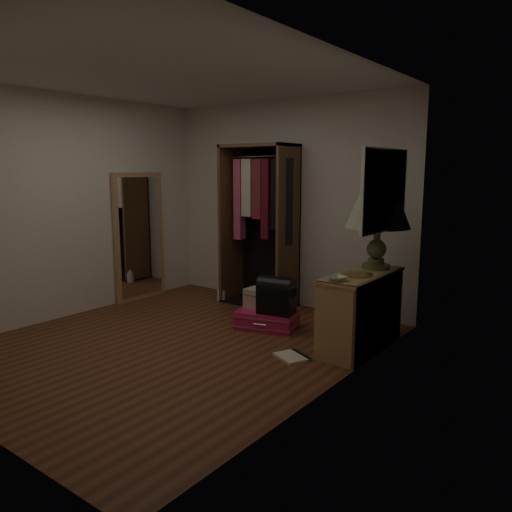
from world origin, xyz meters
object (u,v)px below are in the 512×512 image
object	(u,v)px
pink_suitcase	(267,319)
black_bag	(276,294)
floor_mirror	(139,237)
table_lamp	(378,210)
white_jug	(221,295)
console_bookshelf	(362,308)
train_case	(260,298)
open_wardrobe	(262,212)

from	to	relation	value
pink_suitcase	black_bag	world-z (taller)	black_bag
black_bag	floor_mirror	bearing A→B (deg)	167.56
pink_suitcase	table_lamp	distance (m)	1.70
floor_mirror	table_lamp	size ratio (longest dim) A/B	2.06
white_jug	floor_mirror	bearing A→B (deg)	-150.71
white_jug	console_bookshelf	bearing A→B (deg)	-12.41
table_lamp	train_case	bearing A→B (deg)	-166.13
pink_suitcase	black_bag	size ratio (longest dim) A/B	1.81
console_bookshelf	floor_mirror	xyz separation A→B (m)	(-3.24, -0.05, 0.46)
train_case	white_jug	xyz separation A→B (m)	(-1.04, 0.53, -0.23)
console_bookshelf	floor_mirror	size ratio (longest dim) A/B	0.66
console_bookshelf	train_case	bearing A→B (deg)	-178.29
console_bookshelf	floor_mirror	bearing A→B (deg)	-179.17
floor_mirror	train_case	size ratio (longest dim) A/B	5.18
white_jug	pink_suitcase	bearing A→B (deg)	-25.78
pink_suitcase	black_bag	bearing A→B (deg)	-31.79
floor_mirror	white_jug	distance (m)	1.36
pink_suitcase	table_lamp	bearing A→B (deg)	-0.48
black_bag	table_lamp	distance (m)	1.39
black_bag	table_lamp	xyz separation A→B (m)	(0.96, 0.37, 0.93)
console_bookshelf	train_case	size ratio (longest dim) A/B	3.41
console_bookshelf	open_wardrobe	world-z (taller)	open_wardrobe
train_case	table_lamp	distance (m)	1.64
console_bookshelf	pink_suitcase	distance (m)	1.15
console_bookshelf	floor_mirror	distance (m)	3.27
console_bookshelf	white_jug	xyz separation A→B (m)	(-2.26, 0.50, -0.31)
console_bookshelf	white_jug	size ratio (longest dim) A/B	6.04
console_bookshelf	table_lamp	xyz separation A→B (m)	(0.01, 0.27, 0.95)
pink_suitcase	train_case	world-z (taller)	train_case
floor_mirror	train_case	distance (m)	2.08
table_lamp	pink_suitcase	bearing A→B (deg)	-163.57
black_bag	white_jug	bearing A→B (deg)	144.32
open_wardrobe	floor_mirror	bearing A→B (deg)	-152.55
train_case	white_jug	distance (m)	1.19
black_bag	console_bookshelf	bearing A→B (deg)	-5.08
pink_suitcase	console_bookshelf	bearing A→B (deg)	-13.80
black_bag	open_wardrobe	bearing A→B (deg)	122.87
table_lamp	black_bag	bearing A→B (deg)	-159.00
console_bookshelf	black_bag	world-z (taller)	console_bookshelf
open_wardrobe	train_case	xyz separation A→B (m)	(0.52, -0.76, -0.90)
black_bag	pink_suitcase	bearing A→B (deg)	154.03
open_wardrobe	train_case	distance (m)	1.29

